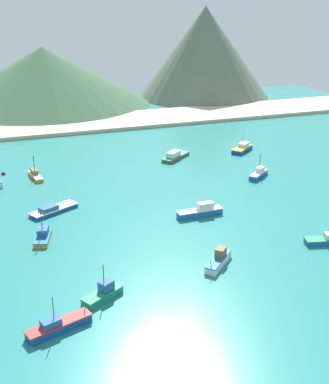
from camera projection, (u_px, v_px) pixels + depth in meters
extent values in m
cube|color=teal|center=(138.00, 230.00, 100.96)|extent=(260.00, 280.00, 0.50)
cube|color=orange|center=(43.00, 239.00, 96.10)|extent=(4.33, 7.09, 0.80)
cube|color=#1E669E|center=(43.00, 236.00, 95.92)|extent=(4.42, 7.23, 0.20)
cube|color=#28568C|center=(43.00, 231.00, 96.42)|extent=(2.67, 3.31, 1.30)
cylinder|color=#4C3823|center=(41.00, 219.00, 94.89)|extent=(0.16, 0.16, 4.12)
cube|color=#1E5BA8|center=(200.00, 213.00, 106.85)|extent=(9.85, 2.42, 1.23)
cube|color=white|center=(200.00, 210.00, 106.59)|extent=(10.04, 2.47, 0.20)
cube|color=silver|center=(205.00, 206.00, 106.70)|extent=(3.48, 1.74, 1.42)
cube|color=silver|center=(218.00, 262.00, 87.30)|extent=(7.05, 6.78, 1.16)
cube|color=#1E669E|center=(218.00, 259.00, 87.05)|extent=(7.19, 6.91, 0.20)
cube|color=brown|center=(221.00, 252.00, 87.54)|extent=(2.56, 2.53, 1.51)
cylinder|color=#4C3823|center=(211.00, 264.00, 83.88)|extent=(0.57, 0.54, 1.56)
cube|color=#1E5BA8|center=(258.00, 175.00, 129.45)|extent=(7.11, 6.02, 1.14)
cube|color=white|center=(259.00, 173.00, 129.20)|extent=(7.25, 6.14, 0.20)
cube|color=silver|center=(260.00, 169.00, 129.66)|extent=(2.95, 2.75, 1.19)
cylinder|color=#4C3823|center=(253.00, 174.00, 126.39)|extent=(0.60, 0.49, 1.54)
cylinder|color=#4C3823|center=(260.00, 161.00, 128.42)|extent=(0.16, 0.16, 3.45)
cube|color=#14478C|center=(242.00, 150.00, 150.93)|extent=(8.60, 7.68, 1.13)
cube|color=gold|center=(242.00, 147.00, 150.69)|extent=(8.77, 7.84, 0.20)
cube|color=silver|center=(244.00, 144.00, 151.28)|extent=(4.30, 4.08, 1.14)
cylinder|color=#4C3823|center=(243.00, 139.00, 150.00)|extent=(0.13, 0.13, 2.70)
cube|color=#14478C|center=(59.00, 327.00, 70.28)|extent=(9.53, 4.98, 1.13)
cube|color=red|center=(59.00, 323.00, 70.04)|extent=(9.72, 5.08, 0.20)
cube|color=#28568C|center=(51.00, 323.00, 69.16)|extent=(3.05, 2.41, 0.96)
cylinder|color=#4C3823|center=(85.00, 308.00, 72.17)|extent=(0.66, 0.32, 1.53)
cylinder|color=#4C3823|center=(53.00, 308.00, 68.67)|extent=(0.13, 0.13, 3.40)
cube|color=#198466|center=(102.00, 296.00, 77.58)|extent=(7.04, 5.28, 1.00)
cube|color=#238C5B|center=(102.00, 293.00, 77.36)|extent=(7.18, 5.39, 0.20)
cube|color=#28568C|center=(106.00, 286.00, 77.64)|extent=(2.65, 2.49, 1.55)
cylinder|color=#4C3823|center=(103.00, 274.00, 76.49)|extent=(0.13, 0.13, 3.14)
cube|color=#14478C|center=(54.00, 210.00, 108.86)|extent=(10.91, 7.74, 0.70)
cube|color=white|center=(54.00, 208.00, 108.70)|extent=(11.13, 7.90, 0.20)
cube|color=#28568C|center=(48.00, 208.00, 107.60)|extent=(4.49, 3.88, 0.85)
cube|color=brown|center=(176.00, 157.00, 144.41)|extent=(10.22, 9.04, 0.78)
cube|color=#238C5B|center=(176.00, 156.00, 144.23)|extent=(10.42, 9.22, 0.20)
cube|color=silver|center=(173.00, 154.00, 142.87)|extent=(5.12, 4.75, 1.47)
cube|color=orange|center=(36.00, 177.00, 128.89)|extent=(3.06, 8.23, 0.79)
cube|color=white|center=(35.00, 175.00, 128.71)|extent=(3.12, 8.40, 0.20)
cube|color=brown|center=(34.00, 171.00, 129.29)|extent=(1.88, 3.51, 1.11)
cylinder|color=#4C3823|center=(39.00, 177.00, 125.59)|extent=(0.20, 0.50, 1.08)
cylinder|color=#4C3823|center=(34.00, 163.00, 127.85)|extent=(0.20, 0.20, 3.81)
cube|color=#1E5BA8|center=(325.00, 241.00, 94.91)|extent=(8.06, 4.26, 0.90)
cube|color=#238C5B|center=(326.00, 239.00, 94.71)|extent=(8.22, 4.34, 0.20)
sphere|color=#232328|center=(3.00, 174.00, 131.49)|extent=(1.09, 1.09, 1.09)
cube|color=#C6B793|center=(65.00, 125.00, 179.00)|extent=(247.00, 25.04, 1.20)
cone|color=#3D6042|center=(44.00, 76.00, 210.55)|extent=(89.17, 89.17, 24.09)
cone|color=#60705B|center=(205.00, 52.00, 226.11)|extent=(59.46, 59.46, 39.60)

